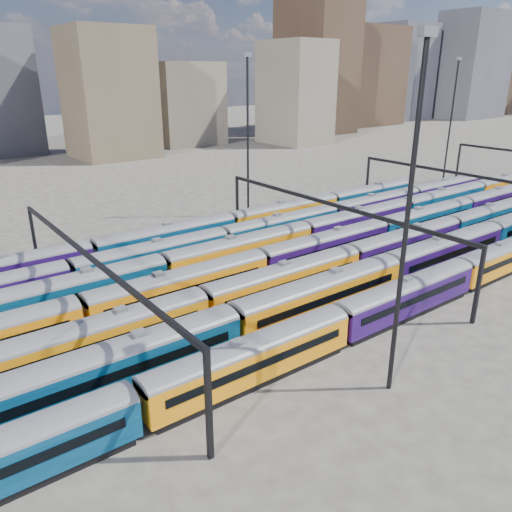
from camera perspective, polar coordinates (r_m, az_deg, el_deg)
ground at (r=58.07m, az=1.08°, el=-3.00°), size 500.00×500.00×0.00m
rake_0 at (r=51.64m, az=16.86°, el=-4.07°), size 132.94×2.78×4.67m
rake_1 at (r=65.06m, az=20.81°, el=0.79°), size 145.85×3.05×5.13m
rake_2 at (r=52.76m, az=3.35°, el=-2.47°), size 140.44×2.93×4.94m
rake_3 at (r=63.09m, az=8.00°, el=1.32°), size 143.05×2.99×5.03m
rake_4 at (r=67.14m, az=5.62°, el=2.67°), size 125.37×3.06×5.15m
rake_5 at (r=70.86m, az=2.99°, el=3.57°), size 98.78×2.90×4.87m
rake_6 at (r=66.75m, az=-10.07°, el=2.25°), size 100.54×2.95×4.96m
gantry_1 at (r=46.80m, az=-18.57°, el=-1.08°), size 0.35×40.35×8.03m
gantry_2 at (r=62.14m, az=8.44°, el=5.01°), size 0.35×40.35×8.03m
gantry_3 at (r=85.63m, az=22.95°, el=7.87°), size 0.35×40.35×8.03m
mast_2 at (r=35.45m, az=16.95°, el=4.60°), size 1.40×0.50×25.60m
mast_3 at (r=81.98m, az=-0.95°, el=14.06°), size 1.40×0.50×25.60m
mast_5 at (r=116.16m, az=21.43°, el=14.61°), size 1.40×0.50×25.60m
skyline at (r=201.84m, az=6.46°, el=19.71°), size 399.22×60.48×50.03m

